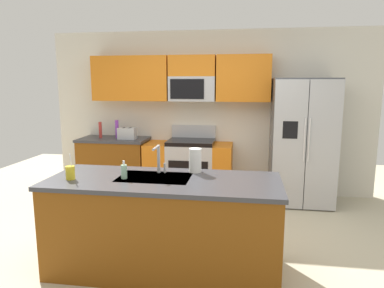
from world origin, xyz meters
The scene contains 13 objects.
ground_plane centered at (0.00, 0.00, 0.00)m, with size 9.00×9.00×0.00m, color beige.
kitchen_wall_unit centered at (-0.14, 2.08, 1.47)m, with size 5.20×0.43×2.60m.
back_counter centered at (-1.52, 1.80, 0.45)m, with size 1.10×0.63×0.90m.
range_oven centered at (-0.28, 1.80, 0.44)m, with size 1.36×0.61×1.10m.
refrigerator centered at (1.42, 1.73, 0.93)m, with size 0.90×0.76×1.85m.
island_counter centered at (-0.15, -0.46, 0.45)m, with size 2.17×0.87×0.90m.
toaster centered at (-1.27, 1.75, 0.99)m, with size 0.28×0.16×0.18m.
pepper_mill centered at (-1.74, 1.80, 1.03)m, with size 0.05×0.05×0.26m, color #B2332D.
bottle_purple centered at (-1.46, 1.82, 1.05)m, with size 0.06×0.06×0.29m, color purple.
sink_faucet centered at (-0.24, -0.27, 1.07)m, with size 0.08×0.22×0.28m.
drink_cup_yellow centered at (-1.00, -0.60, 0.96)m, with size 0.08×0.08×0.25m.
soap_dispenser centered at (-0.51, -0.50, 0.97)m, with size 0.06×0.06×0.17m.
paper_towel_roll centered at (0.11, -0.16, 1.02)m, with size 0.12×0.12×0.24m, color white.
Camera 1 is at (0.60, -3.52, 1.78)m, focal length 32.66 mm.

